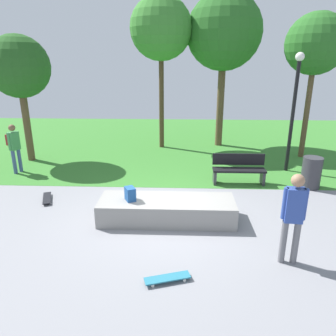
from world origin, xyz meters
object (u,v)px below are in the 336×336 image
Objects in this scene: tree_slender_maple at (224,33)px; backpack_on_ledge at (130,194)px; tree_broad_elm at (316,45)px; skateboard_spare at (47,198)px; concrete_ledge at (167,210)px; park_bench_far_right at (239,168)px; tree_leaning_ash at (19,68)px; pedestrian_with_backpack at (14,144)px; skater_performing_trick at (293,212)px; skateboard_by_ledge at (167,278)px; trash_bin at (311,173)px; tree_young_birch at (161,29)px; lamp_post at (294,101)px.

backpack_on_ledge is at bearing -111.25° from tree_slender_maple.
skateboard_spare is at bearing -151.51° from tree_broad_elm.
park_bench_far_right is (2.11, 2.53, 0.22)m from concrete_ledge.
tree_leaning_ash is 2.83m from pedestrian_with_backpack.
skater_performing_trick reaches higher than skateboard_spare.
park_bench_far_right is 0.30× the size of tree_broad_elm.
tree_leaning_ash reaches higher than skateboard_by_ledge.
skateboard_spare is 0.49× the size of pedestrian_with_backpack.
pedestrian_with_backpack is at bearing 26.24° from backpack_on_ledge.
skater_performing_trick is at bearing -38.88° from tree_leaning_ash.
tree_young_birch is at bearing 135.73° from trash_bin.
tree_slender_maple is at bearing 113.27° from trash_bin.
backpack_on_ledge is 0.34× the size of trash_bin.
skater_performing_trick is 0.29× the size of tree_young_birch.
park_bench_far_right is at bearing -145.76° from lamp_post.
pedestrian_with_backpack is (-7.27, -4.10, -3.74)m from tree_slender_maple.
skateboard_spare is at bearing -158.96° from lamp_post.
pedestrian_with_backpack reaches higher than skateboard_by_ledge.
tree_slender_maple is (7.46, 2.64, 1.33)m from tree_leaning_ash.
tree_broad_elm is 1.17× the size of tree_leaning_ash.
concrete_ledge is 1.81× the size of skater_performing_trick.
backpack_on_ledge is 5.50m from pedestrian_with_backpack.
tree_leaning_ash is (-4.59, 4.75, 2.72)m from backpack_on_ledge.
pedestrian_with_backpack is at bearing 134.45° from skateboard_by_ledge.
tree_leaning_ash is at bearing 164.08° from park_bench_far_right.
park_bench_far_right is at bearing -134.63° from tree_broad_elm.
skateboard_by_ledge is 0.13× the size of tree_young_birch.
tree_leaning_ash is at bearing -175.15° from tree_broad_elm.
tree_slender_maple reaches higher than tree_young_birch.
pedestrian_with_backpack is at bearing 148.48° from concrete_ledge.
backpack_on_ledge is at bearing -23.10° from skateboard_spare.
backpack_on_ledge reaches higher than skateboard_by_ledge.
tree_broad_elm is 1.36× the size of lamp_post.
skateboard_spare is 5.67m from park_bench_far_right.
skater_performing_trick is 2.16× the size of skateboard_spare.
tree_leaning_ash is at bearing 17.01° from backpack_on_ledge.
concrete_ledge is 4.77m from trash_bin.
tree_broad_elm is at bearing 68.87° from skater_performing_trick.
tree_slender_maple is (2.87, 7.39, 4.05)m from backpack_on_ledge.
skateboard_by_ledge is 6.09m from trash_bin.
concrete_ledge is at bearing -105.43° from tree_slender_maple.
skater_performing_trick is at bearing -32.37° from pedestrian_with_backpack.
backpack_on_ledge is at bearing -92.61° from tree_young_birch.
pedestrian_with_backpack is at bearing -167.19° from tree_broad_elm.
pedestrian_with_backpack is (0.19, -1.46, -2.41)m from tree_leaning_ash.
pedestrian_with_backpack reaches higher than park_bench_far_right.
pedestrian_with_backpack is (-10.37, -2.36, -3.19)m from tree_broad_elm.
lamp_post is at bearing 57.35° from skateboard_by_ledge.
skater_performing_trick is 1.06× the size of pedestrian_with_backpack.
skateboard_spare is at bearing -60.24° from tree_leaning_ash.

